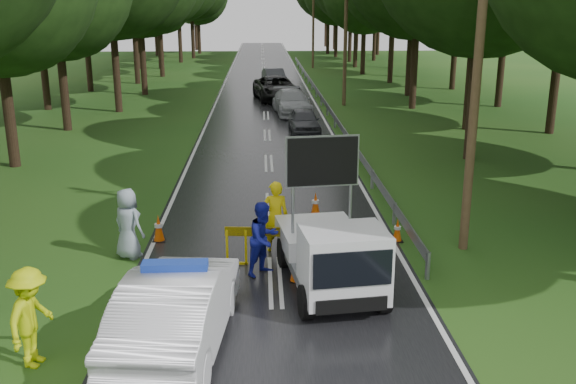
{
  "coord_description": "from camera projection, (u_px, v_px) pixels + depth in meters",
  "views": [
    {
      "loc": [
        -0.29,
        -14.23,
        6.43
      ],
      "look_at": [
        0.45,
        3.26,
        1.3
      ],
      "focal_mm": 40.0,
      "sensor_mm": 36.0,
      "label": 1
    }
  ],
  "objects": [
    {
      "name": "bystander_left",
      "position": [
        31.0,
        317.0,
        11.66
      ],
      "size": [
        0.94,
        1.36,
        1.92
      ],
      "primitive_type": "imported",
      "rotation": [
        0.0,
        0.0,
        1.37
      ],
      "color": "#C5DB0B",
      "rests_on": "ground"
    },
    {
      "name": "bystander_right",
      "position": [
        128.0,
        224.0,
        16.7
      ],
      "size": [
        1.1,
        1.02,
        1.88
      ],
      "primitive_type": "imported",
      "rotation": [
        0.0,
        0.0,
        2.53
      ],
      "color": "#8B9CA7",
      "rests_on": "ground"
    },
    {
      "name": "queue_car_first",
      "position": [
        304.0,
        121.0,
        33.16
      ],
      "size": [
        1.63,
        3.78,
        1.27
      ],
      "primitive_type": "imported",
      "rotation": [
        0.0,
        0.0,
        0.04
      ],
      "color": "#3C3E44",
      "rests_on": "ground"
    },
    {
      "name": "civilian",
      "position": [
        264.0,
        239.0,
        15.67
      ],
      "size": [
        1.14,
        1.13,
        1.86
      ],
      "primitive_type": "imported",
      "rotation": [
        0.0,
        0.0,
        0.77
      ],
      "color": "#181E9F",
      "rests_on": "ground"
    },
    {
      "name": "cone_far",
      "position": [
        316.0,
        204.0,
        20.21
      ],
      "size": [
        0.36,
        0.36,
        0.77
      ],
      "color": "black",
      "rests_on": "ground"
    },
    {
      "name": "cone_center",
      "position": [
        296.0,
        268.0,
        15.38
      ],
      "size": [
        0.35,
        0.35,
        0.74
      ],
      "color": "black",
      "rests_on": "ground"
    },
    {
      "name": "road",
      "position": [
        265.0,
        101.0,
        44.23
      ],
      "size": [
        7.0,
        140.0,
        0.02
      ],
      "primitive_type": "cube",
      "color": "black",
      "rests_on": "ground"
    },
    {
      "name": "officer",
      "position": [
        275.0,
        217.0,
        17.11
      ],
      "size": [
        0.74,
        0.51,
        1.97
      ],
      "primitive_type": "imported",
      "rotation": [
        0.0,
        0.0,
        3.2
      ],
      "color": "yellow",
      "rests_on": "ground"
    },
    {
      "name": "work_truck",
      "position": [
        332.0,
        254.0,
        14.7
      ],
      "size": [
        2.43,
        4.51,
        3.43
      ],
      "rotation": [
        0.0,
        0.0,
        0.13
      ],
      "color": "gray",
      "rests_on": "ground"
    },
    {
      "name": "police_sedan",
      "position": [
        177.0,
        309.0,
        12.26
      ],
      "size": [
        2.24,
        5.13,
        1.8
      ],
      "rotation": [
        0.0,
        0.0,
        3.04
      ],
      "color": "silver",
      "rests_on": "ground"
    },
    {
      "name": "queue_car_third",
      "position": [
        277.0,
        88.0,
        44.57
      ],
      "size": [
        3.52,
        6.25,
        1.65
      ],
      "primitive_type": "imported",
      "rotation": [
        0.0,
        0.0,
        0.14
      ],
      "color": "black",
      "rests_on": "ground"
    },
    {
      "name": "ground",
      "position": [
        275.0,
        282.0,
        15.46
      ],
      "size": [
        160.0,
        160.0,
        0.0
      ],
      "primitive_type": "plane",
      "color": "#1C4D16",
      "rests_on": "ground"
    },
    {
      "name": "cone_near_left",
      "position": [
        151.0,
        304.0,
        13.55
      ],
      "size": [
        0.33,
        0.33,
        0.7
      ],
      "color": "black",
      "rests_on": "ground"
    },
    {
      "name": "guardrail",
      "position": [
        319.0,
        94.0,
        43.9
      ],
      "size": [
        0.12,
        60.06,
        0.7
      ],
      "color": "gray",
      "rests_on": "ground"
    },
    {
      "name": "cone_right",
      "position": [
        397.0,
        230.0,
        18.02
      ],
      "size": [
        0.32,
        0.32,
        0.67
      ],
      "color": "black",
      "rests_on": "ground"
    },
    {
      "name": "queue_car_fourth",
      "position": [
        274.0,
        78.0,
        51.97
      ],
      "size": [
        2.11,
        4.53,
        1.44
      ],
      "primitive_type": "imported",
      "rotation": [
        0.0,
        0.0,
        0.14
      ],
      "color": "#414249",
      "rests_on": "ground"
    },
    {
      "name": "utility_pole_mid",
      "position": [
        346.0,
        27.0,
        41.1
      ],
      "size": [
        1.4,
        0.24,
        10.0
      ],
      "color": "#4C3923",
      "rests_on": "ground"
    },
    {
      "name": "cone_left_mid",
      "position": [
        159.0,
        228.0,
        18.01
      ],
      "size": [
        0.37,
        0.37,
        0.79
      ],
      "color": "black",
      "rests_on": "ground"
    },
    {
      "name": "utility_pole_far",
      "position": [
        313.0,
        18.0,
        66.03
      ],
      "size": [
        1.4,
        0.24,
        10.0
      ],
      "color": "#4C3923",
      "rests_on": "ground"
    },
    {
      "name": "queue_car_second",
      "position": [
        292.0,
        102.0,
        38.88
      ],
      "size": [
        2.5,
        5.19,
        1.46
      ],
      "primitive_type": "imported",
      "rotation": [
        0.0,
        0.0,
        0.09
      ],
      "color": "#9B9DA2",
      "rests_on": "ground"
    },
    {
      "name": "barrier",
      "position": [
        274.0,
        237.0,
        16.2
      ],
      "size": [
        2.5,
        0.27,
        1.04
      ],
      "rotation": [
        0.0,
        0.0,
        -0.09
      ],
      "color": "yellow",
      "rests_on": "ground"
    },
    {
      "name": "utility_pole_near",
      "position": [
        478.0,
        61.0,
        16.17
      ],
      "size": [
        1.4,
        0.24,
        10.0
      ],
      "color": "#4C3923",
      "rests_on": "ground"
    }
  ]
}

